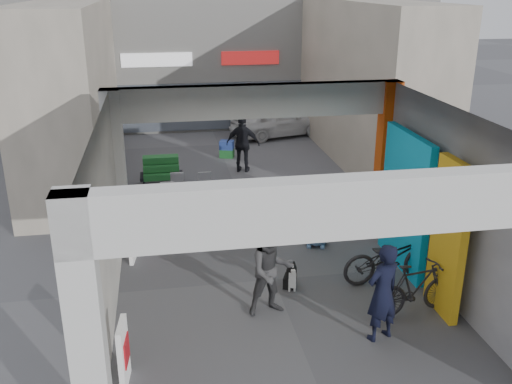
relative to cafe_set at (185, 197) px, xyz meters
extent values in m
plane|color=#515256|center=(1.51, -4.17, -0.29)|extent=(90.00, 90.00, 0.00)
cube|color=silver|center=(-1.49, -8.17, 1.46)|extent=(0.40, 0.40, 3.50)
cube|color=silver|center=(-1.49, -2.17, 1.46)|extent=(0.40, 0.40, 3.50)
cube|color=#D5490C|center=(4.51, -2.17, 1.46)|extent=(0.40, 0.40, 3.50)
plane|color=silver|center=(-1.49, -5.17, 1.46)|extent=(0.00, 6.40, 6.40)
plane|color=#A1A1A6|center=(4.51, -5.17, 1.46)|extent=(0.00, 6.40, 6.40)
cube|color=#0DAADF|center=(4.21, -3.97, 1.11)|extent=(0.15, 2.00, 2.80)
cube|color=gold|center=(4.21, -5.77, 1.11)|extent=(0.15, 1.00, 2.80)
plane|color=beige|center=(1.51, -5.17, 3.21)|extent=(6.40, 6.40, 0.00)
cube|color=silver|center=(1.51, -2.12, 2.86)|extent=(6.40, 0.30, 0.70)
cube|color=silver|center=(1.51, -8.22, 2.86)|extent=(6.40, 0.30, 0.70)
cube|color=silver|center=(1.51, -1.95, 2.81)|extent=(4.20, 0.05, 0.55)
cube|color=silver|center=(1.51, 9.83, 3.71)|extent=(18.00, 4.00, 8.00)
cube|color=#515966|center=(1.51, 7.78, 0.71)|extent=(16.20, 0.06, 1.80)
cube|color=white|center=(-0.49, 7.79, 2.51)|extent=(2.60, 0.06, 0.50)
cube|color=red|center=(3.01, 7.79, 2.51)|extent=(2.20, 0.06, 0.50)
cube|color=#B9AC99|center=(-2.99, 3.33, 2.21)|extent=(2.00, 9.00, 5.00)
cube|color=#B9AC99|center=(6.01, 3.33, 2.21)|extent=(2.00, 9.00, 5.00)
cylinder|color=#919499|center=(-0.09, -1.85, 0.16)|extent=(0.09, 0.09, 0.89)
cylinder|color=#919499|center=(1.62, -1.91, 0.15)|extent=(0.09, 0.09, 0.87)
cylinder|color=#919499|center=(3.25, -1.68, 0.17)|extent=(0.09, 0.09, 0.91)
cube|color=silver|center=(-1.24, -6.81, 0.21)|extent=(0.13, 0.56, 1.00)
cube|color=red|center=(-1.20, -6.81, 0.26)|extent=(0.08, 0.39, 0.40)
cube|color=silver|center=(-1.24, -2.82, 0.21)|extent=(0.15, 0.56, 1.00)
cube|color=red|center=(-1.20, -2.82, 0.26)|extent=(0.09, 0.39, 0.40)
cylinder|color=#B3B3B8|center=(0.11, -0.25, 0.04)|extent=(0.05, 0.05, 0.65)
cylinder|color=#B3B3B8|center=(0.11, -0.25, -0.28)|extent=(0.40, 0.40, 0.02)
cylinder|color=#B3B3B8|center=(0.11, -0.25, 0.36)|extent=(0.63, 0.63, 0.05)
cube|color=#B3B3B8|center=(-0.44, -0.43, -0.08)|extent=(0.34, 0.34, 0.41)
cube|color=#B3B3B8|center=(-0.44, -0.27, 0.32)|extent=(0.34, 0.05, 0.41)
cube|color=#B3B3B8|center=(0.56, 0.20, -0.08)|extent=(0.34, 0.34, 0.41)
cube|color=#B3B3B8|center=(0.56, 0.36, 0.32)|extent=(0.34, 0.05, 0.41)
cube|color=#B3B3B8|center=(-0.17, 0.29, -0.08)|extent=(0.34, 0.34, 0.41)
cube|color=#B3B3B8|center=(-0.17, 0.45, 0.32)|extent=(0.34, 0.05, 0.41)
cube|color=black|center=(-0.56, 1.90, -0.13)|extent=(1.22, 0.61, 0.30)
cube|color=#195823|center=(-0.56, 1.75, 0.02)|extent=(1.01, 0.35, 0.18)
cube|color=#195823|center=(-0.56, 1.90, 0.22)|extent=(1.01, 0.35, 0.18)
cube|color=#195823|center=(-0.56, 2.05, 0.42)|extent=(1.01, 0.35, 0.18)
cube|color=#195823|center=(1.63, 4.27, -0.15)|extent=(0.54, 0.47, 0.28)
cube|color=navy|center=(1.63, 4.27, 0.13)|extent=(0.54, 0.47, 0.28)
cube|color=black|center=(1.76, -4.49, -0.17)|extent=(0.22, 0.30, 0.22)
cube|color=black|center=(1.76, -4.61, -0.01)|extent=(0.18, 0.15, 0.33)
cube|color=white|center=(1.76, -4.69, -0.04)|extent=(0.14, 0.03, 0.32)
cylinder|color=white|center=(1.71, -4.67, -0.16)|extent=(0.04, 0.04, 0.26)
cylinder|color=white|center=(1.81, -4.67, -0.16)|extent=(0.04, 0.04, 0.26)
sphere|color=black|center=(1.76, -4.63, 0.20)|extent=(0.18, 0.18, 0.18)
cube|color=white|center=(1.76, -4.72, 0.18)|extent=(0.07, 0.11, 0.06)
cone|color=black|center=(1.71, -4.59, 0.28)|extent=(0.07, 0.07, 0.07)
cone|color=black|center=(1.80, -4.59, 0.28)|extent=(0.07, 0.07, 0.07)
imported|color=black|center=(2.83, -6.38, 0.56)|extent=(0.72, 0.60, 1.69)
imported|color=#3C3C3F|center=(1.22, -5.31, 0.54)|extent=(0.89, 0.74, 1.66)
imported|color=#577CA9|center=(2.74, -2.80, 0.50)|extent=(0.87, 0.69, 1.57)
imported|color=black|center=(1.94, 2.69, 0.59)|extent=(1.11, 0.75, 1.76)
imported|color=black|center=(3.71, -4.59, 0.22)|extent=(1.99, 0.86, 1.02)
imported|color=black|center=(3.70, -5.77, 0.21)|extent=(1.70, 0.73, 0.99)
imported|color=silver|center=(3.86, 6.68, 0.32)|extent=(3.81, 2.30, 1.21)
camera|label=1|loc=(-0.54, -13.90, 5.24)|focal=40.00mm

